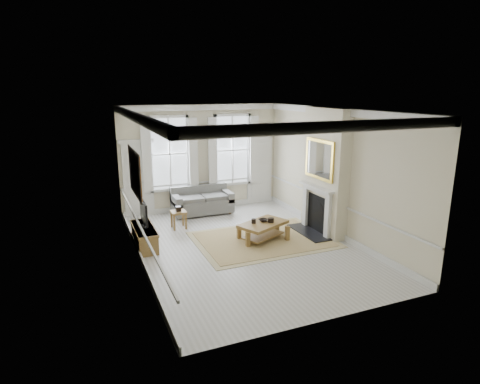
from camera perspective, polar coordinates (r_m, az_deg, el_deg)
name	(u,v)px	position (r m, az deg, el deg)	size (l,w,h in m)	color
floor	(245,246)	(10.22, 0.72, -7.74)	(7.20, 7.20, 0.00)	#B7B5AD
ceiling	(246,109)	(9.47, 0.79, 11.66)	(7.20, 7.20, 0.00)	white
back_wall	(202,158)	(13.03, -5.49, 4.85)	(5.20, 5.20, 0.00)	beige
left_wall	(136,191)	(9.03, -14.60, 0.13)	(7.20, 7.20, 0.00)	beige
right_wall	(335,173)	(10.97, 13.36, 2.70)	(7.20, 7.20, 0.00)	beige
window_left	(169,154)	(12.69, -10.00, 5.36)	(1.26, 0.20, 2.20)	#B2BCC6
window_right	(232,150)	(13.29, -1.09, 5.98)	(1.26, 0.20, 2.20)	#B2BCC6
door_left	(138,180)	(12.67, -14.28, 1.65)	(0.90, 0.08, 2.30)	silver
door_right	(259,170)	(13.82, 2.78, 3.14)	(0.90, 0.08, 2.30)	silver
painting	(135,173)	(9.25, -14.75, 2.68)	(0.05, 1.66, 1.06)	#C78822
chimney_breast	(325,172)	(11.03, 12.02, 2.84)	(0.35, 1.70, 3.38)	beige
hearth	(309,232)	(11.25, 9.78, -5.69)	(0.55, 1.50, 0.05)	black
fireplace	(316,207)	(11.14, 10.80, -2.12)	(0.21, 1.45, 1.33)	silver
mirror	(319,159)	(10.85, 11.18, 4.57)	(0.06, 1.26, 1.06)	gold
sofa	(202,202)	(12.81, -5.48, -1.45)	(1.87, 0.91, 0.86)	#5F5F5D
side_table	(178,215)	(11.51, -8.74, -3.22)	(0.42, 0.42, 0.51)	brown
rug	(263,239)	(10.65, 3.28, -6.75)	(3.50, 2.60, 0.02)	tan
coffee_table	(263,226)	(10.52, 3.31, -4.79)	(1.48, 1.22, 0.48)	brown
ceramic_pot_a	(254,221)	(10.41, 1.96, -4.15)	(0.12, 0.12, 0.12)	black
ceramic_pot_b	(271,220)	(10.51, 4.43, -4.01)	(0.16, 0.16, 0.11)	black
bowl	(263,220)	(10.59, 3.33, -4.02)	(0.24, 0.24, 0.06)	black
tv_stand	(144,237)	(10.42, -13.45, -6.21)	(0.46, 1.42, 0.51)	brown
tv	(144,212)	(10.22, -13.53, -2.79)	(0.08, 0.90, 0.68)	black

